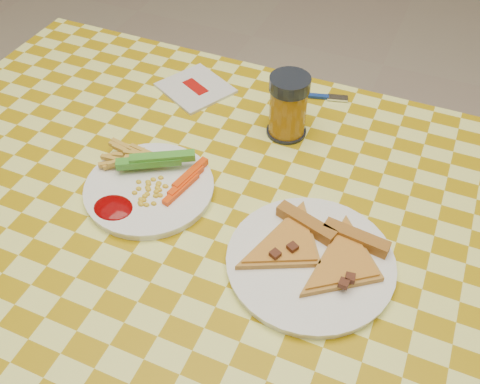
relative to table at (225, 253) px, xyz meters
name	(u,v)px	position (x,y,z in m)	size (l,w,h in m)	color
table	(225,253)	(0.00, 0.00, 0.00)	(1.28, 0.88, 0.76)	silver
plate_left	(150,189)	(-0.14, 0.02, 0.08)	(0.21, 0.21, 0.01)	white
plate_right	(310,263)	(0.15, -0.02, 0.08)	(0.24, 0.24, 0.01)	white
fries_veggies	(149,174)	(-0.15, 0.03, 0.10)	(0.19, 0.18, 0.04)	gold
pizza_slices	(317,250)	(0.15, -0.01, 0.09)	(0.24, 0.22, 0.02)	#B28736
drink_glass	(288,107)	(0.01, 0.25, 0.13)	(0.07, 0.07, 0.12)	black
napkin	(195,88)	(-0.20, 0.31, 0.08)	(0.17, 0.16, 0.01)	silver
fork	(316,96)	(0.03, 0.38, 0.08)	(0.13, 0.05, 0.01)	navy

